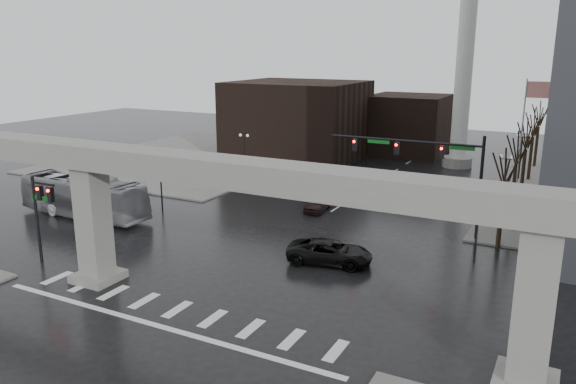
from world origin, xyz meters
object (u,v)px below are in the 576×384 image
(signal_mast_arm, at_px, (430,161))
(pickup_truck, at_px, (330,252))
(city_bus, at_px, (84,197))
(far_car, at_px, (318,203))

(signal_mast_arm, xyz_separation_m, pickup_truck, (-4.20, -9.47, -5.03))
(signal_mast_arm, distance_m, city_bus, 29.16)
(city_bus, xyz_separation_m, far_car, (17.21, 10.91, -1.10))
(pickup_truck, height_order, far_car, pickup_truck)
(pickup_truck, relative_size, city_bus, 0.45)
(pickup_truck, distance_m, city_bus, 23.21)
(far_car, bearing_deg, signal_mast_arm, -14.11)
(city_bus, bearing_deg, far_car, -55.68)
(pickup_truck, distance_m, far_car, 12.69)
(signal_mast_arm, xyz_separation_m, far_car, (-10.17, 1.73, -5.15))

